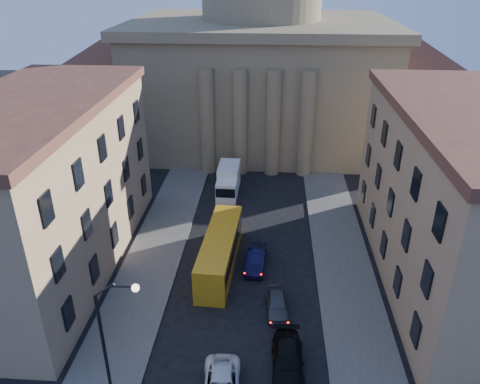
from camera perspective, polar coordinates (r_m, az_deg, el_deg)
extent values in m
cube|color=#4F4E48|center=(39.58, -12.20, -11.95)|extent=(5.00, 60.00, 0.15)
cube|color=#4F4E48|center=(38.83, 13.41, -12.98)|extent=(5.00, 60.00, 0.15)
cube|color=#7D6D4D|center=(69.54, 2.46, 12.93)|extent=(34.00, 26.00, 16.00)
cube|color=#7D6D4D|center=(68.06, 2.60, 19.81)|extent=(35.50, 27.50, 1.20)
cube|color=#7D6D4D|center=(71.91, -14.90, 10.47)|extent=(13.00, 13.00, 11.00)
cone|color=#552A24|center=(70.32, -15.63, 16.34)|extent=(26.02, 26.02, 4.00)
cube|color=#7D6D4D|center=(70.89, 19.84, 9.57)|extent=(13.00, 13.00, 11.00)
cone|color=#552A24|center=(69.28, 20.81, 15.48)|extent=(26.02, 26.02, 4.00)
cylinder|color=#7D6D4D|center=(57.74, -4.00, 8.48)|extent=(1.80, 1.80, 13.00)
cylinder|color=#7D6D4D|center=(57.34, 0.00, 8.42)|extent=(1.80, 1.80, 13.00)
cylinder|color=#7D6D4D|center=(57.22, 4.05, 8.31)|extent=(1.80, 1.80, 13.00)
cylinder|color=#7D6D4D|center=(57.38, 8.08, 8.17)|extent=(1.80, 1.80, 13.00)
cube|color=tan|center=(42.17, -22.87, 0.06)|extent=(11.00, 26.00, 14.00)
cube|color=#552A24|center=(39.73, -24.73, 9.53)|extent=(11.60, 26.60, 0.80)
cube|color=tan|center=(40.74, 25.49, -1.41)|extent=(11.00, 26.00, 14.00)
cylinder|color=black|center=(29.68, -16.20, -17.99)|extent=(0.20, 0.20, 8.00)
cylinder|color=black|center=(26.71, -16.25, -11.43)|extent=(1.30, 0.12, 0.96)
cylinder|color=black|center=(26.22, -14.24, -11.11)|extent=(1.30, 0.12, 0.12)
sphere|color=white|center=(26.04, -12.63, -11.34)|extent=(0.44, 0.44, 0.44)
imported|color=black|center=(32.74, 5.83, -19.67)|extent=(2.17, 5.20, 1.50)
imported|color=#454549|center=(36.87, 4.53, -13.42)|extent=(1.89, 4.13, 1.37)
imported|color=black|center=(41.43, 1.96, -8.15)|extent=(1.85, 4.62, 1.49)
cube|color=orange|center=(41.02, -2.45, -7.20)|extent=(3.12, 11.19, 3.12)
cube|color=black|center=(40.74, -2.46, -6.61)|extent=(3.14, 10.59, 1.11)
cylinder|color=black|center=(38.60, -4.91, -11.67)|extent=(0.36, 1.02, 1.01)
cylinder|color=black|center=(38.29, -1.89, -11.94)|extent=(0.36, 1.02, 1.01)
cylinder|color=black|center=(45.07, -2.86, -5.40)|extent=(0.36, 1.02, 1.01)
cylinder|color=black|center=(44.80, -0.31, -5.58)|extent=(0.36, 1.02, 1.01)
cube|color=white|center=(52.07, -1.65, 0.12)|extent=(2.27, 2.37, 2.33)
cube|color=black|center=(50.95, -1.80, -0.15)|extent=(2.14, 0.15, 1.07)
cube|color=white|center=(54.19, -1.35, 1.85)|extent=(2.40, 4.12, 3.01)
cylinder|color=black|center=(52.16, -2.75, -0.75)|extent=(0.29, 0.88, 0.88)
cylinder|color=black|center=(51.96, -0.62, -0.83)|extent=(0.29, 0.88, 0.88)
cylinder|color=black|center=(55.62, -2.24, 1.08)|extent=(0.29, 0.88, 0.88)
cylinder|color=black|center=(55.43, -0.24, 1.01)|extent=(0.29, 0.88, 0.88)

